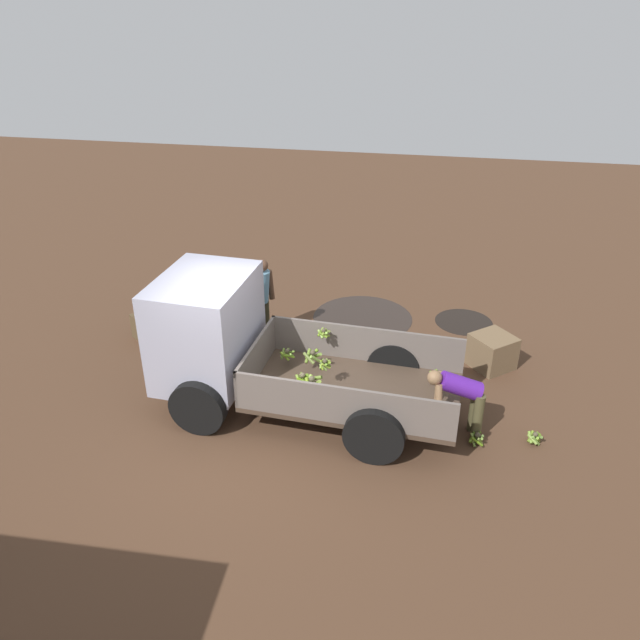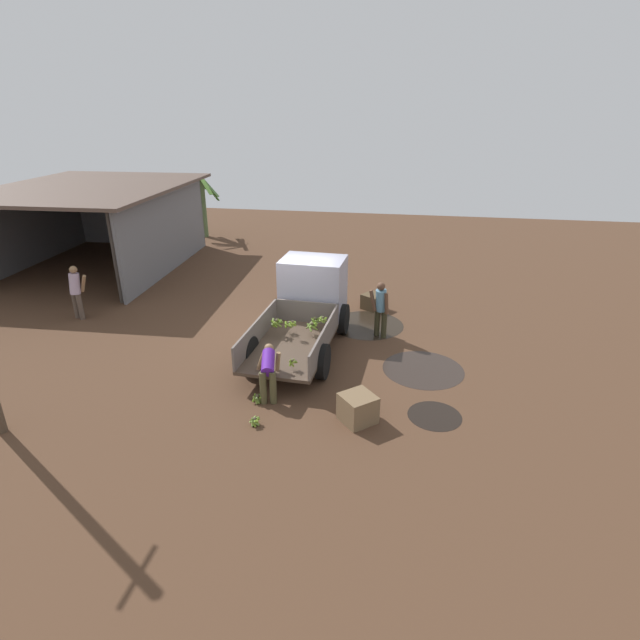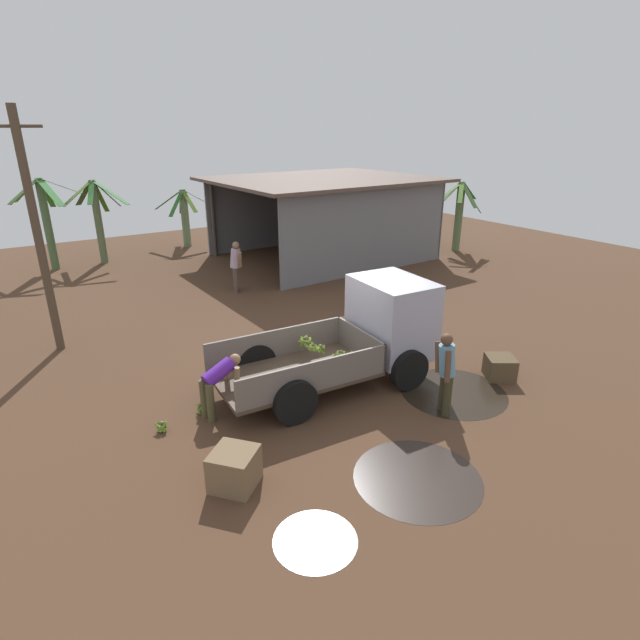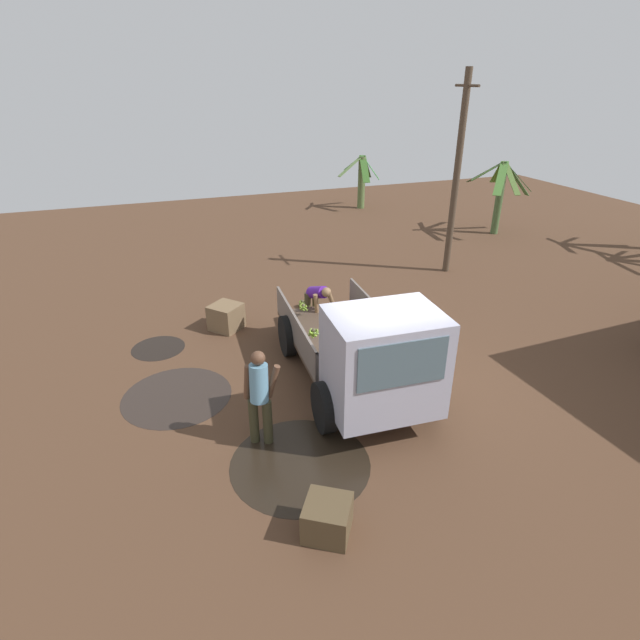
{
  "view_description": "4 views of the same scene",
  "coord_description": "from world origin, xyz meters",
  "px_view_note": "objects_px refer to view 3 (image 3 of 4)",
  "views": [
    {
      "loc": [
        -2.5,
        7.39,
        5.92
      ],
      "look_at": [
        -0.8,
        -1.45,
        1.11
      ],
      "focal_mm": 35.0,
      "sensor_mm": 36.0,
      "label": 1
    },
    {
      "loc": [
        -12.41,
        -3.06,
        6.05
      ],
      "look_at": [
        -1.26,
        -1.15,
        1.16
      ],
      "focal_mm": 28.0,
      "sensor_mm": 36.0,
      "label": 2
    },
    {
      "loc": [
        -5.96,
        -8.28,
        5.12
      ],
      "look_at": [
        -0.37,
        0.42,
        1.11
      ],
      "focal_mm": 28.0,
      "sensor_mm": 36.0,
      "label": 3
    },
    {
      "loc": [
        6.91,
        -3.89,
        5.35
      ],
      "look_at": [
        -1.44,
        -0.84,
        1.0
      ],
      "focal_mm": 28.0,
      "sensor_mm": 36.0,
      "label": 4
    }
  ],
  "objects_px": {
    "person_worker_loading": "(218,381)",
    "banana_bunch_on_ground_0": "(162,426)",
    "wooden_crate_0": "(234,469)",
    "utility_pole": "(38,234)",
    "cargo_truck": "(373,329)",
    "banana_bunch_on_ground_1": "(202,408)",
    "person_foreground_visitor": "(446,370)",
    "person_bystander_near_shed": "(236,264)",
    "wooden_crate_1": "(500,367)"
  },
  "relations": [
    {
      "from": "person_bystander_near_shed",
      "to": "wooden_crate_1",
      "type": "height_order",
      "value": "person_bystander_near_shed"
    },
    {
      "from": "utility_pole",
      "to": "wooden_crate_0",
      "type": "xyz_separation_m",
      "value": [
        1.58,
        -7.01,
        -2.55
      ]
    },
    {
      "from": "person_worker_loading",
      "to": "wooden_crate_1",
      "type": "bearing_deg",
      "value": -29.9
    },
    {
      "from": "utility_pole",
      "to": "wooden_crate_0",
      "type": "bearing_deg",
      "value": -77.27
    },
    {
      "from": "cargo_truck",
      "to": "person_foreground_visitor",
      "type": "bearing_deg",
      "value": -81.79
    },
    {
      "from": "person_worker_loading",
      "to": "wooden_crate_1",
      "type": "relative_size",
      "value": 1.91
    },
    {
      "from": "utility_pole",
      "to": "wooden_crate_1",
      "type": "bearing_deg",
      "value": -41.11
    },
    {
      "from": "banana_bunch_on_ground_0",
      "to": "cargo_truck",
      "type": "bearing_deg",
      "value": -3.27
    },
    {
      "from": "banana_bunch_on_ground_1",
      "to": "banana_bunch_on_ground_0",
      "type": "bearing_deg",
      "value": -166.84
    },
    {
      "from": "person_foreground_visitor",
      "to": "person_worker_loading",
      "type": "xyz_separation_m",
      "value": [
        -3.61,
        2.25,
        -0.2
      ]
    },
    {
      "from": "utility_pole",
      "to": "banana_bunch_on_ground_0",
      "type": "xyz_separation_m",
      "value": [
        1.06,
        -4.96,
        -2.74
      ]
    },
    {
      "from": "person_foreground_visitor",
      "to": "person_worker_loading",
      "type": "distance_m",
      "value": 4.26
    },
    {
      "from": "banana_bunch_on_ground_0",
      "to": "wooden_crate_1",
      "type": "distance_m",
      "value": 7.07
    },
    {
      "from": "person_worker_loading",
      "to": "person_bystander_near_shed",
      "type": "xyz_separation_m",
      "value": [
        3.41,
        6.91,
        0.22
      ]
    },
    {
      "from": "wooden_crate_0",
      "to": "banana_bunch_on_ground_1",
      "type": "bearing_deg",
      "value": 82.35
    },
    {
      "from": "banana_bunch_on_ground_0",
      "to": "wooden_crate_0",
      "type": "xyz_separation_m",
      "value": [
        0.53,
        -2.05,
        0.19
      ]
    },
    {
      "from": "wooden_crate_1",
      "to": "wooden_crate_0",
      "type": "bearing_deg",
      "value": -178.67
    },
    {
      "from": "utility_pole",
      "to": "wooden_crate_1",
      "type": "height_order",
      "value": "utility_pole"
    },
    {
      "from": "person_bystander_near_shed",
      "to": "cargo_truck",
      "type": "bearing_deg",
      "value": -67.54
    },
    {
      "from": "person_worker_loading",
      "to": "wooden_crate_0",
      "type": "bearing_deg",
      "value": -117.54
    },
    {
      "from": "person_foreground_visitor",
      "to": "person_bystander_near_shed",
      "type": "relative_size",
      "value": 0.98
    },
    {
      "from": "person_worker_loading",
      "to": "wooden_crate_0",
      "type": "height_order",
      "value": "person_worker_loading"
    },
    {
      "from": "person_bystander_near_shed",
      "to": "wooden_crate_0",
      "type": "relative_size",
      "value": 2.56
    },
    {
      "from": "cargo_truck",
      "to": "wooden_crate_0",
      "type": "xyz_separation_m",
      "value": [
        -4.03,
        -1.79,
        -0.77
      ]
    },
    {
      "from": "person_worker_loading",
      "to": "banana_bunch_on_ground_0",
      "type": "distance_m",
      "value": 1.27
    },
    {
      "from": "wooden_crate_1",
      "to": "person_foreground_visitor",
      "type": "bearing_deg",
      "value": -170.6
    },
    {
      "from": "utility_pole",
      "to": "person_worker_loading",
      "type": "bearing_deg",
      "value": -66.32
    },
    {
      "from": "cargo_truck",
      "to": "banana_bunch_on_ground_1",
      "type": "bearing_deg",
      "value": 176.53
    },
    {
      "from": "cargo_truck",
      "to": "person_bystander_near_shed",
      "type": "bearing_deg",
      "value": 93.75
    },
    {
      "from": "cargo_truck",
      "to": "person_foreground_visitor",
      "type": "distance_m",
      "value": 2.01
    },
    {
      "from": "person_bystander_near_shed",
      "to": "wooden_crate_0",
      "type": "xyz_separation_m",
      "value": [
        -4.0,
        -8.95,
        -0.62
      ]
    },
    {
      "from": "person_foreground_visitor",
      "to": "person_worker_loading",
      "type": "relative_size",
      "value": 1.46
    },
    {
      "from": "banana_bunch_on_ground_1",
      "to": "wooden_crate_0",
      "type": "bearing_deg",
      "value": -97.65
    },
    {
      "from": "person_worker_loading",
      "to": "banana_bunch_on_ground_1",
      "type": "distance_m",
      "value": 0.68
    },
    {
      "from": "banana_bunch_on_ground_1",
      "to": "wooden_crate_0",
      "type": "height_order",
      "value": "wooden_crate_0"
    },
    {
      "from": "banana_bunch_on_ground_0",
      "to": "banana_bunch_on_ground_1",
      "type": "relative_size",
      "value": 1.04
    },
    {
      "from": "cargo_truck",
      "to": "person_worker_loading",
      "type": "distance_m",
      "value": 3.47
    },
    {
      "from": "person_worker_loading",
      "to": "banana_bunch_on_ground_0",
      "type": "height_order",
      "value": "person_worker_loading"
    },
    {
      "from": "cargo_truck",
      "to": "wooden_crate_1",
      "type": "relative_size",
      "value": 8.05
    },
    {
      "from": "person_bystander_near_shed",
      "to": "banana_bunch_on_ground_0",
      "type": "xyz_separation_m",
      "value": [
        -4.53,
        -6.9,
        -0.82
      ]
    },
    {
      "from": "cargo_truck",
      "to": "utility_pole",
      "type": "bearing_deg",
      "value": 140.57
    },
    {
      "from": "cargo_truck",
      "to": "utility_pole",
      "type": "xyz_separation_m",
      "value": [
        -5.62,
        5.22,
        1.78
      ]
    },
    {
      "from": "person_worker_loading",
      "to": "wooden_crate_0",
      "type": "distance_m",
      "value": 2.17
    },
    {
      "from": "utility_pole",
      "to": "person_worker_loading",
      "type": "distance_m",
      "value": 5.83
    },
    {
      "from": "person_worker_loading",
      "to": "banana_bunch_on_ground_0",
      "type": "xyz_separation_m",
      "value": [
        -1.12,
        0.0,
        -0.6
      ]
    },
    {
      "from": "person_bystander_near_shed",
      "to": "wooden_crate_1",
      "type": "bearing_deg",
      "value": -53.28
    },
    {
      "from": "banana_bunch_on_ground_1",
      "to": "wooden_crate_1",
      "type": "xyz_separation_m",
      "value": [
        5.98,
        -2.1,
        0.12
      ]
    },
    {
      "from": "cargo_truck",
      "to": "person_bystander_near_shed",
      "type": "height_order",
      "value": "cargo_truck"
    },
    {
      "from": "utility_pole",
      "to": "wooden_crate_0",
      "type": "relative_size",
      "value": 8.61
    },
    {
      "from": "person_foreground_visitor",
      "to": "wooden_crate_0",
      "type": "xyz_separation_m",
      "value": [
        -4.2,
        0.2,
        -0.61
      ]
    }
  ]
}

